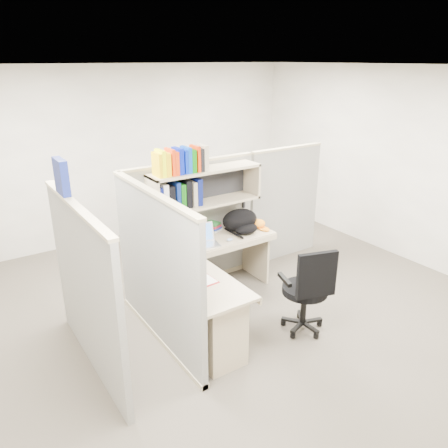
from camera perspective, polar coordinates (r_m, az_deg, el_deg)
ground at (r=5.16m, az=0.96°, el=-11.63°), size 6.00×6.00×0.00m
room_shell at (r=4.50m, az=1.09°, el=6.04°), size 6.00×6.00×6.00m
cubicle at (r=4.92m, az=-5.51°, el=-1.51°), size 3.79×1.84×1.95m
desk at (r=4.53m, az=-1.23°, el=-10.10°), size 1.74×1.75×0.73m
laptop at (r=5.03m, az=-2.66°, el=-1.57°), size 0.39×0.39×0.25m
backpack at (r=5.43m, az=2.47°, el=0.35°), size 0.56×0.49×0.28m
orange_cap at (r=5.62m, az=4.43°, el=0.08°), size 0.22×0.24×0.11m
snack_canister at (r=4.44m, az=-4.34°, el=-5.86°), size 0.10×0.10×0.09m
tissue_box at (r=4.07m, az=-4.69°, el=-7.61°), size 0.16×0.16×0.21m
mouse at (r=5.20m, az=0.76°, el=-2.04°), size 0.09×0.07×0.03m
paper_cup at (r=5.33m, az=-4.19°, el=-1.17°), size 0.07×0.07×0.09m
book_stack at (r=5.52m, az=-1.58°, el=-0.26°), size 0.22×0.26×0.10m
loose_paper at (r=4.34m, az=-2.80°, el=-7.22°), size 0.20×0.27×0.00m
task_chair at (r=4.75m, az=10.65°, el=-10.07°), size 0.58×0.54×1.01m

